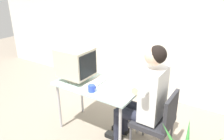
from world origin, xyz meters
TOP-DOWN VIEW (x-y plane):
  - ground_plane at (0.00, 0.00)m, footprint 12.00×12.00m
  - wall_back at (0.30, 1.40)m, footprint 8.00×0.10m
  - desk at (0.00, 0.00)m, footprint 1.10×0.60m
  - crt_monitor at (-0.32, -0.04)m, footprint 0.43×0.38m
  - keyboard at (-0.03, 0.00)m, footprint 0.18×0.45m
  - office_chair at (0.84, 0.04)m, footprint 0.44×0.44m
  - person_seated at (0.66, 0.04)m, footprint 0.70×0.58m
  - desk_mug at (0.06, -0.20)m, footprint 0.08×0.10m

SIDE VIEW (x-z plane):
  - ground_plane at x=0.00m, z-range 0.00..0.00m
  - office_chair at x=0.84m, z-range 0.06..0.87m
  - desk at x=0.00m, z-range 0.29..1.01m
  - person_seated at x=0.66m, z-range 0.06..1.41m
  - keyboard at x=-0.03m, z-range 0.72..0.75m
  - desk_mug at x=0.06m, z-range 0.72..0.80m
  - crt_monitor at x=-0.32m, z-range 0.75..1.19m
  - wall_back at x=0.30m, z-range 0.00..3.00m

